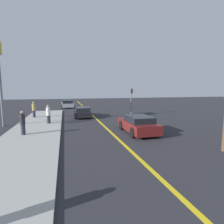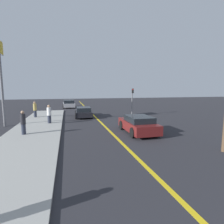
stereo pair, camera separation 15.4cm
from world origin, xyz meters
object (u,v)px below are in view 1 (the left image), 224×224
Objects in this scene: pedestrian_mid_group at (23,123)px; pedestrian_far_standing at (48,114)px; car_near_right_lane at (138,124)px; traffic_light at (131,99)px; pedestrian_by_sign at (34,109)px; car_far_distant at (67,104)px; car_ahead_center at (83,112)px.

pedestrian_mid_group is 4.01m from pedestrian_far_standing.
car_near_right_lane is at bearing -36.50° from pedestrian_far_standing.
pedestrian_far_standing is 9.77m from traffic_light.
pedestrian_mid_group is 0.95× the size of pedestrian_by_sign.
car_near_right_lane is 19.99m from car_far_distant.
car_ahead_center is at bearing 45.68° from pedestrian_far_standing.
car_far_distant is at bearing 122.53° from traffic_light.
pedestrian_mid_group is 0.50× the size of traffic_light.
pedestrian_far_standing is at bearing -65.28° from pedestrian_by_sign.
car_far_distant is 14.63m from pedestrian_far_standing.
pedestrian_by_sign is at bearing 174.97° from traffic_light.
traffic_light is at bearing 32.80° from pedestrian_mid_group.
car_ahead_center is at bearing 56.81° from pedestrian_mid_group.
car_far_distant is 13.68m from traffic_light.
traffic_light is at bearing -5.03° from pedestrian_by_sign.
car_far_distant is at bearing 79.92° from pedestrian_mid_group.
pedestrian_by_sign reaches higher than pedestrian_far_standing.
car_near_right_lane is 9.03m from car_ahead_center.
pedestrian_by_sign reaches higher than car_ahead_center.
pedestrian_far_standing is (-3.43, -3.51, 0.38)m from car_ahead_center.
car_far_distant is at bearing 104.36° from car_near_right_lane.
car_ahead_center is 2.47× the size of pedestrian_far_standing.
pedestrian_far_standing is at bearing 144.14° from car_near_right_lane.
pedestrian_far_standing is (1.34, 3.78, 0.01)m from pedestrian_mid_group.
car_ahead_center is at bearing 175.24° from traffic_light.
pedestrian_mid_group is 7.80m from pedestrian_by_sign.
pedestrian_mid_group is (-7.99, 1.14, 0.31)m from car_near_right_lane.
pedestrian_mid_group is at bearing -102.23° from car_far_distant.
pedestrian_mid_group is at bearing -120.89° from car_ahead_center.
pedestrian_far_standing is at bearing -161.83° from traffic_light.
pedestrian_mid_group is at bearing -86.32° from pedestrian_by_sign.
pedestrian_by_sign is (-3.75, -10.50, 0.35)m from car_far_distant.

